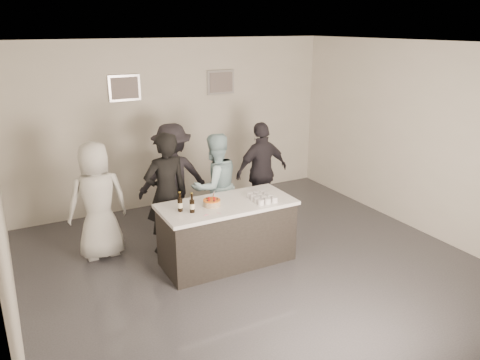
{
  "coord_description": "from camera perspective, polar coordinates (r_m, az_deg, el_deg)",
  "views": [
    {
      "loc": [
        -2.9,
        -4.99,
        3.22
      ],
      "look_at": [
        0.0,
        0.5,
        1.15
      ],
      "focal_mm": 35.0,
      "sensor_mm": 36.0,
      "label": 1
    }
  ],
  "objects": [
    {
      "name": "person_guest_back",
      "position": [
        7.66,
        -8.18,
        0.4
      ],
      "size": [
        1.19,
        0.76,
        1.74
      ],
      "primitive_type": "imported",
      "rotation": [
        0.0,
        0.0,
        3.04
      ],
      "color": "black",
      "rests_on": "ground"
    },
    {
      "name": "wall_back",
      "position": [
        8.67,
        -7.81,
        6.84
      ],
      "size": [
        6.0,
        0.04,
        3.0
      ],
      "primitive_type": "cube",
      "color": "silver",
      "rests_on": "ground"
    },
    {
      "name": "bar_counter",
      "position": [
        6.59,
        -1.59,
        -6.43
      ],
      "size": [
        1.86,
        0.86,
        0.9
      ],
      "primitive_type": "cube",
      "color": "white",
      "rests_on": "ground"
    },
    {
      "name": "person_main_black",
      "position": [
        6.81,
        -8.98,
        -1.67
      ],
      "size": [
        0.71,
        0.51,
        1.81
      ],
      "primitive_type": "imported",
      "rotation": [
        0.0,
        0.0,
        3.27
      ],
      "color": "black",
      "rests_on": "ground"
    },
    {
      "name": "beer_bottle_a",
      "position": [
        6.13,
        -7.33,
        -2.67
      ],
      "size": [
        0.07,
        0.07,
        0.26
      ],
      "primitive_type": "cylinder",
      "color": "black",
      "rests_on": "bar_counter"
    },
    {
      "name": "wall_right",
      "position": [
        7.92,
        21.44,
        4.61
      ],
      "size": [
        0.04,
        6.0,
        3.0
      ],
      "primitive_type": "cube",
      "color": "silver",
      "rests_on": "ground"
    },
    {
      "name": "picture_left",
      "position": [
        8.27,
        -13.9,
        10.84
      ],
      "size": [
        0.54,
        0.04,
        0.44
      ],
      "primitive_type": "cube",
      "color": "#B2B2B7",
      "rests_on": "wall_back"
    },
    {
      "name": "floor",
      "position": [
        6.61,
        2.06,
        -10.73
      ],
      "size": [
        6.0,
        6.0,
        0.0
      ],
      "primitive_type": "plane",
      "color": "#3D3D42",
      "rests_on": "ground"
    },
    {
      "name": "picture_right",
      "position": [
        8.88,
        -2.38,
        11.84
      ],
      "size": [
        0.54,
        0.04,
        0.44
      ],
      "primitive_type": "cube",
      "color": "#B2B2B7",
      "rests_on": "wall_back"
    },
    {
      "name": "beer_bottle_b",
      "position": [
        6.07,
        -5.87,
        -2.8
      ],
      "size": [
        0.07,
        0.07,
        0.26
      ],
      "primitive_type": "cylinder",
      "color": "black",
      "rests_on": "bar_counter"
    },
    {
      "name": "ceiling",
      "position": [
        5.77,
        2.42,
        16.24
      ],
      "size": [
        6.0,
        6.0,
        0.0
      ],
      "primitive_type": "plane",
      "rotation": [
        3.14,
        0.0,
        0.0
      ],
      "color": "white"
    },
    {
      "name": "wall_front",
      "position": [
        3.92,
        25.07,
        -9.53
      ],
      "size": [
        6.0,
        0.04,
        3.0
      ],
      "primitive_type": "cube",
      "color": "silver",
      "rests_on": "ground"
    },
    {
      "name": "person_guest_right",
      "position": [
        7.96,
        2.68,
        1.07
      ],
      "size": [
        1.01,
        0.47,
        1.69
      ],
      "primitive_type": "imported",
      "rotation": [
        0.0,
        0.0,
        3.2
      ],
      "color": "#2C2930",
      "rests_on": "ground"
    },
    {
      "name": "person_main_blue",
      "position": [
        7.26,
        -3.04,
        -0.77
      ],
      "size": [
        0.89,
        0.74,
        1.67
      ],
      "primitive_type": "imported",
      "rotation": [
        0.0,
        0.0,
        3.28
      ],
      "color": "#A2CAD4",
      "rests_on": "ground"
    },
    {
      "name": "tumbler_cluster",
      "position": [
        6.5,
        2.67,
        -2.12
      ],
      "size": [
        0.3,
        0.4,
        0.08
      ],
      "primitive_type": "cube",
      "color": "orange",
      "rests_on": "bar_counter"
    },
    {
      "name": "person_guest_left",
      "position": [
        6.9,
        -16.97,
        -2.45
      ],
      "size": [
        0.85,
        0.56,
        1.71
      ],
      "primitive_type": "imported",
      "rotation": [
        0.0,
        0.0,
        3.16
      ],
      "color": "silver",
      "rests_on": "ground"
    },
    {
      "name": "candles",
      "position": [
        6.03,
        -3.31,
        -4.19
      ],
      "size": [
        0.24,
        0.08,
        0.01
      ],
      "primitive_type": "cube",
      "color": "pink",
      "rests_on": "bar_counter"
    },
    {
      "name": "cake",
      "position": [
        6.3,
        -3.46,
        -2.83
      ],
      "size": [
        0.23,
        0.23,
        0.08
      ],
      "primitive_type": "cylinder",
      "color": "orange",
      "rests_on": "bar_counter"
    }
  ]
}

